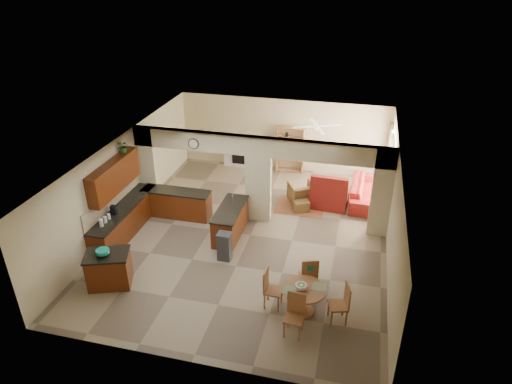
% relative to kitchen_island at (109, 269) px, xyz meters
% --- Properties ---
extents(floor, '(10.00, 10.00, 0.00)m').
position_rel_kitchen_island_xyz_m(floor, '(2.93, 3.09, -0.47)').
color(floor, gray).
rests_on(floor, ground).
extents(ceiling, '(10.00, 10.00, 0.00)m').
position_rel_kitchen_island_xyz_m(ceiling, '(2.93, 3.09, 2.33)').
color(ceiling, white).
rests_on(ceiling, wall_back).
extents(wall_back, '(8.00, 0.00, 8.00)m').
position_rel_kitchen_island_xyz_m(wall_back, '(2.93, 8.09, 0.93)').
color(wall_back, '#C6BA91').
rests_on(wall_back, floor).
extents(wall_front, '(8.00, 0.00, 8.00)m').
position_rel_kitchen_island_xyz_m(wall_front, '(2.93, -1.91, 0.93)').
color(wall_front, '#C6BA91').
rests_on(wall_front, floor).
extents(wall_left, '(0.00, 10.00, 10.00)m').
position_rel_kitchen_island_xyz_m(wall_left, '(-1.07, 3.09, 0.93)').
color(wall_left, '#C6BA91').
rests_on(wall_left, floor).
extents(wall_right, '(0.00, 10.00, 10.00)m').
position_rel_kitchen_island_xyz_m(wall_right, '(6.93, 3.09, 0.93)').
color(wall_right, '#C6BA91').
rests_on(wall_right, floor).
extents(partition_left_pier, '(0.60, 0.25, 2.80)m').
position_rel_kitchen_island_xyz_m(partition_left_pier, '(-0.77, 4.09, 0.93)').
color(partition_left_pier, '#C6BA91').
rests_on(partition_left_pier, floor).
extents(partition_center_pier, '(0.80, 0.25, 2.20)m').
position_rel_kitchen_island_xyz_m(partition_center_pier, '(2.93, 4.09, 0.63)').
color(partition_center_pier, '#C6BA91').
rests_on(partition_center_pier, floor).
extents(partition_right_pier, '(0.60, 0.25, 2.80)m').
position_rel_kitchen_island_xyz_m(partition_right_pier, '(6.63, 4.09, 0.93)').
color(partition_right_pier, '#C6BA91').
rests_on(partition_right_pier, floor).
extents(partition_header, '(8.00, 0.25, 0.60)m').
position_rel_kitchen_island_xyz_m(partition_header, '(2.93, 4.09, 2.03)').
color(partition_header, '#C6BA91').
rests_on(partition_header, partition_center_pier).
extents(kitchen_counter, '(2.52, 3.29, 1.48)m').
position_rel_kitchen_island_xyz_m(kitchen_counter, '(-0.33, 2.84, -0.01)').
color(kitchen_counter, '#401507').
rests_on(kitchen_counter, floor).
extents(upper_cabinets, '(0.35, 2.40, 0.90)m').
position_rel_kitchen_island_xyz_m(upper_cabinets, '(-0.89, 2.29, 1.45)').
color(upper_cabinets, '#401507').
rests_on(upper_cabinets, wall_left).
extents(peninsula, '(0.70, 1.85, 0.91)m').
position_rel_kitchen_island_xyz_m(peninsula, '(2.33, 2.97, -0.01)').
color(peninsula, '#401507').
rests_on(peninsula, floor).
extents(wall_clock, '(0.34, 0.03, 0.34)m').
position_rel_kitchen_island_xyz_m(wall_clock, '(0.93, 3.94, 1.98)').
color(wall_clock, '#4D3119').
rests_on(wall_clock, partition_header).
extents(rug, '(1.60, 1.30, 0.01)m').
position_rel_kitchen_island_xyz_m(rug, '(4.13, 5.19, -0.47)').
color(rug, '#995C37').
rests_on(rug, floor).
extents(fireplace, '(1.60, 0.35, 1.20)m').
position_rel_kitchen_island_xyz_m(fireplace, '(1.33, 7.92, 0.14)').
color(fireplace, beige).
rests_on(fireplace, floor).
extents(shelving_unit, '(1.00, 0.32, 1.80)m').
position_rel_kitchen_island_xyz_m(shelving_unit, '(3.28, 7.91, 0.43)').
color(shelving_unit, '#935B32').
rests_on(shelving_unit, floor).
extents(window_a, '(0.02, 0.90, 1.90)m').
position_rel_kitchen_island_xyz_m(window_a, '(6.90, 5.39, 0.73)').
color(window_a, white).
rests_on(window_a, wall_right).
extents(window_b, '(0.02, 0.90, 1.90)m').
position_rel_kitchen_island_xyz_m(window_b, '(6.90, 7.09, 0.73)').
color(window_b, white).
rests_on(window_b, wall_right).
extents(glazed_door, '(0.02, 0.70, 2.10)m').
position_rel_kitchen_island_xyz_m(glazed_door, '(6.90, 6.24, 0.58)').
color(glazed_door, white).
rests_on(glazed_door, wall_right).
extents(drape_a_left, '(0.10, 0.28, 2.30)m').
position_rel_kitchen_island_xyz_m(drape_a_left, '(6.86, 4.79, 0.73)').
color(drape_a_left, '#3B1C17').
rests_on(drape_a_left, wall_right).
extents(drape_a_right, '(0.10, 0.28, 2.30)m').
position_rel_kitchen_island_xyz_m(drape_a_right, '(6.86, 5.99, 0.73)').
color(drape_a_right, '#3B1C17').
rests_on(drape_a_right, wall_right).
extents(drape_b_left, '(0.10, 0.28, 2.30)m').
position_rel_kitchen_island_xyz_m(drape_b_left, '(6.86, 6.49, 0.73)').
color(drape_b_left, '#3B1C17').
rests_on(drape_b_left, wall_right).
extents(drape_b_right, '(0.10, 0.28, 2.30)m').
position_rel_kitchen_island_xyz_m(drape_b_right, '(6.86, 7.69, 0.73)').
color(drape_b_right, '#3B1C17').
rests_on(drape_b_right, wall_right).
extents(ceiling_fan, '(1.00, 1.00, 0.10)m').
position_rel_kitchen_island_xyz_m(ceiling_fan, '(4.43, 6.09, 2.09)').
color(ceiling_fan, white).
rests_on(ceiling_fan, ceiling).
extents(kitchen_island, '(1.28, 1.09, 0.94)m').
position_rel_kitchen_island_xyz_m(kitchen_island, '(0.00, 0.00, 0.00)').
color(kitchen_island, '#401507').
rests_on(kitchen_island, floor).
extents(teal_bowl, '(0.33, 0.33, 0.16)m').
position_rel_kitchen_island_xyz_m(teal_bowl, '(-0.05, -0.06, 0.54)').
color(teal_bowl, '#15957E').
rests_on(teal_bowl, kitchen_island).
extents(trash_can, '(0.36, 0.31, 0.76)m').
position_rel_kitchen_island_xyz_m(trash_can, '(2.53, 1.75, -0.09)').
color(trash_can, '#323234').
rests_on(trash_can, floor).
extents(dining_table, '(1.03, 1.03, 0.70)m').
position_rel_kitchen_island_xyz_m(dining_table, '(4.97, 0.15, 0.00)').
color(dining_table, '#935B32').
rests_on(dining_table, floor).
extents(fruit_bowl, '(0.28, 0.28, 0.15)m').
position_rel_kitchen_island_xyz_m(fruit_bowl, '(4.89, 0.11, 0.30)').
color(fruit_bowl, '#85C229').
rests_on(fruit_bowl, dining_table).
extents(sofa, '(2.49, 1.05, 0.72)m').
position_rel_kitchen_island_xyz_m(sofa, '(6.23, 6.12, -0.11)').
color(sofa, maroon).
rests_on(sofa, floor).
extents(chaise, '(1.29, 1.08, 0.49)m').
position_rel_kitchen_island_xyz_m(chaise, '(5.04, 5.53, -0.22)').
color(chaise, maroon).
rests_on(chaise, floor).
extents(armchair, '(1.07, 1.08, 0.73)m').
position_rel_kitchen_island_xyz_m(armchair, '(4.10, 5.45, -0.10)').
color(armchair, '#9A301C').
rests_on(armchair, floor).
extents(ottoman, '(0.66, 0.66, 0.36)m').
position_rel_kitchen_island_xyz_m(ottoman, '(4.17, 4.96, -0.29)').
color(ottoman, '#9A301C').
rests_on(ottoman, floor).
extents(plant, '(0.42, 0.40, 0.37)m').
position_rel_kitchen_island_xyz_m(plant, '(-0.89, 2.99, 2.09)').
color(plant, '#1A4913').
rests_on(plant, upper_cabinets).
extents(chair_north, '(0.53, 0.53, 1.02)m').
position_rel_kitchen_island_xyz_m(chair_north, '(4.98, 0.90, 0.08)').
color(chair_north, '#935B32').
rests_on(chair_north, floor).
extents(chair_east, '(0.52, 0.52, 1.02)m').
position_rel_kitchen_island_xyz_m(chair_east, '(5.85, 0.06, 0.08)').
color(chair_east, '#935B32').
rests_on(chair_east, floor).
extents(chair_south, '(0.45, 0.45, 1.02)m').
position_rel_kitchen_island_xyz_m(chair_south, '(4.87, -0.53, 0.08)').
color(chair_south, '#935B32').
rests_on(chair_south, floor).
extents(chair_west, '(0.44, 0.44, 1.02)m').
position_rel_kitchen_island_xyz_m(chair_west, '(4.14, 0.20, 0.08)').
color(chair_west, '#935B32').
rests_on(chair_west, floor).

